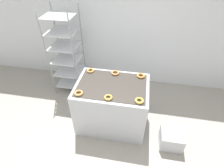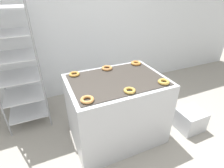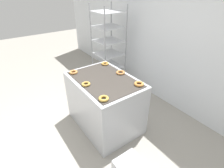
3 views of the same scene
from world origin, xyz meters
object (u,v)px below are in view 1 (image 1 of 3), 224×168
(fryer_machine, at_px, (112,105))
(donut_far_right, at_px, (141,76))
(glaze_bin, at_px, (171,139))
(donut_far_left, at_px, (91,70))
(donut_near_left, at_px, (79,93))
(donut_far_center, at_px, (115,73))
(donut_near_right, at_px, (139,101))
(baking_rack_cart, at_px, (66,52))
(donut_near_center, at_px, (108,97))

(fryer_machine, relative_size, donut_far_right, 8.40)
(glaze_bin, height_order, donut_far_left, donut_far_left)
(fryer_machine, xyz_separation_m, donut_near_left, (-0.46, -0.30, 0.47))
(fryer_machine, distance_m, donut_far_center, 0.57)
(donut_near_right, relative_size, donut_far_right, 0.94)
(fryer_machine, relative_size, glaze_bin, 3.26)
(glaze_bin, relative_size, donut_far_left, 2.73)
(glaze_bin, bearing_deg, donut_far_left, 157.11)
(baking_rack_cart, relative_size, donut_far_right, 12.89)
(donut_near_right, height_order, donut_far_right, same)
(donut_far_right, bearing_deg, donut_near_right, -89.31)
(donut_far_center, bearing_deg, fryer_machine, -90.74)
(glaze_bin, bearing_deg, fryer_machine, 163.18)
(baking_rack_cart, bearing_deg, donut_near_left, -60.40)
(donut_near_left, relative_size, donut_far_right, 0.96)
(donut_far_center, distance_m, donut_far_right, 0.45)
(donut_far_center, bearing_deg, donut_far_left, -179.37)
(donut_near_center, xyz_separation_m, donut_near_right, (0.46, 0.01, 0.00))
(donut_far_left, xyz_separation_m, donut_far_right, (0.90, -0.00, 0.00))
(donut_near_center, height_order, donut_near_right, donut_near_right)
(donut_near_center, distance_m, donut_far_left, 0.78)
(baking_rack_cart, xyz_separation_m, donut_near_right, (1.58, -1.17, -0.01))
(donut_near_left, bearing_deg, donut_far_right, 33.89)
(glaze_bin, xyz_separation_m, donut_near_left, (-1.53, 0.02, 0.77))
(baking_rack_cart, height_order, donut_far_right, baking_rack_cart)
(donut_far_left, height_order, donut_far_center, donut_far_center)
(donut_near_center, bearing_deg, fryer_machine, 90.18)
(fryer_machine, height_order, glaze_bin, fryer_machine)
(donut_near_right, xyz_separation_m, donut_far_left, (-0.91, 0.63, -0.00))
(fryer_machine, xyz_separation_m, donut_far_left, (-0.45, 0.32, 0.47))
(donut_near_left, bearing_deg, donut_near_right, -0.38)
(glaze_bin, relative_size, donut_far_center, 2.53)
(fryer_machine, bearing_deg, donut_near_left, -147.05)
(fryer_machine, distance_m, donut_near_left, 0.73)
(donut_far_left, relative_size, donut_far_right, 0.94)
(donut_far_left, bearing_deg, fryer_machine, -35.26)
(donut_near_left, bearing_deg, glaze_bin, -0.80)
(donut_far_center, bearing_deg, glaze_bin, -31.27)
(donut_near_right, bearing_deg, donut_far_right, 90.69)
(baking_rack_cart, bearing_deg, fryer_machine, -37.39)
(donut_near_center, xyz_separation_m, donut_far_center, (0.00, 0.64, 0.00))
(glaze_bin, bearing_deg, donut_far_right, 134.15)
(fryer_machine, relative_size, donut_near_right, 8.92)
(donut_near_left, distance_m, donut_far_right, 1.10)
(glaze_bin, distance_m, donut_near_right, 0.99)
(glaze_bin, height_order, donut_near_center, donut_near_center)
(glaze_bin, distance_m, donut_far_center, 1.47)
(donut_far_center, xyz_separation_m, donut_far_right, (0.45, -0.01, 0.00))
(fryer_machine, bearing_deg, donut_near_center, -89.82)
(baking_rack_cart, bearing_deg, donut_near_right, -36.41)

